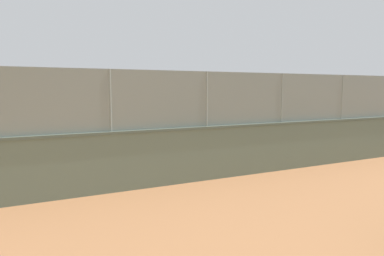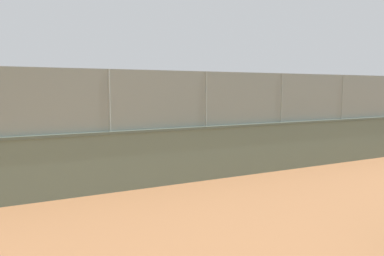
# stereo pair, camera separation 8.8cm
# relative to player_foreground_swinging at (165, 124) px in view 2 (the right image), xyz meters

# --- Properties ---
(ground_plane) EXTENTS (260.00, 260.00, 0.00)m
(ground_plane) POSITION_rel_player_foreground_swinging_xyz_m (0.11, -1.96, -0.96)
(ground_plane) COLOR #A36B42
(perimeter_wall) EXTENTS (31.59, 0.97, 1.76)m
(perimeter_wall) POSITION_rel_player_foreground_swinging_xyz_m (-0.85, 8.74, -0.07)
(perimeter_wall) COLOR slate
(perimeter_wall) RESTS_ON ground_plane
(fence_panel_on_wall) EXTENTS (31.02, 0.67, 1.75)m
(fence_panel_on_wall) POSITION_rel_player_foreground_swinging_xyz_m (-0.85, 8.74, 1.68)
(fence_panel_on_wall) COLOR gray
(fence_panel_on_wall) RESTS_ON perimeter_wall
(player_foreground_swinging) EXTENTS (0.74, 1.19, 1.62)m
(player_foreground_swinging) POSITION_rel_player_foreground_swinging_xyz_m (0.00, 0.00, 0.00)
(player_foreground_swinging) COLOR #B2B2B2
(player_foreground_swinging) RESTS_ON ground_plane
(player_crossing_court) EXTENTS (1.05, 0.72, 1.73)m
(player_crossing_court) POSITION_rel_player_foreground_swinging_xyz_m (2.30, 3.27, 0.07)
(player_crossing_court) COLOR #B2B2B2
(player_crossing_court) RESTS_ON ground_plane
(sports_ball) EXTENTS (0.23, 0.23, 0.23)m
(sports_ball) POSITION_rel_player_foreground_swinging_xyz_m (0.58, 1.24, -0.84)
(sports_ball) COLOR orange
(sports_ball) RESTS_ON ground_plane
(spare_ball_by_wall) EXTENTS (0.18, 0.18, 0.18)m
(spare_ball_by_wall) POSITION_rel_player_foreground_swinging_xyz_m (3.66, 6.85, -0.87)
(spare_ball_by_wall) COLOR orange
(spare_ball_by_wall) RESTS_ON ground_plane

